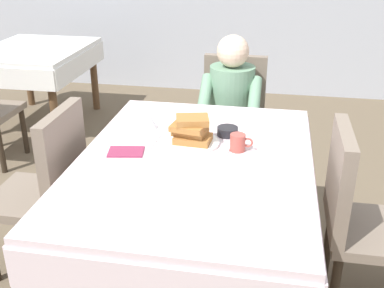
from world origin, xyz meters
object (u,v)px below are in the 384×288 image
Objects in this scene: plate_breakfast at (192,142)px; breakfast_stack at (191,130)px; dining_table_main at (195,175)px; knife_right_of_plate at (229,148)px; bowl_butter at (228,131)px; chair_left_side at (49,183)px; chair_right_side at (357,211)px; chair_diner at (233,114)px; diner_person at (231,103)px; spoon_near_edge at (183,175)px; fork_left_of_plate at (154,142)px; background_table_far at (35,60)px; cup_coffee at (238,143)px; syrup_pitcher at (151,122)px.

plate_breakfast is 1.36× the size of breakfast_stack.
knife_right_of_plate is at bearing 43.01° from dining_table_main.
breakfast_stack is 1.88× the size of bowl_butter.
chair_left_side is 1.00× the size of chair_right_side.
breakfast_stack is at bearing -100.64° from chair_right_side.
breakfast_stack is (-0.11, -1.02, 0.29)m from chair_diner.
diner_person reaches higher than breakfast_stack.
breakfast_stack reaches higher than spoon_near_edge.
diner_person is at bearing -39.60° from chair_left_side.
fork_left_of_plate is 0.38m from knife_right_of_plate.
chair_right_side reaches higher than spoon_near_edge.
dining_table_main is 0.21m from spoon_near_edge.
breakfast_stack is at bearing 86.07° from spoon_near_edge.
chair_left_side is 0.80m from spoon_near_edge.
fork_left_of_plate is (-0.19, -0.02, -0.08)m from breakfast_stack.
dining_table_main is 8.47× the size of fork_left_of_plate.
bowl_butter is (0.17, 0.15, -0.06)m from breakfast_stack.
cup_coffee is at bearing -42.59° from background_table_far.
knife_right_of_plate is at bearing 54.56° from spoon_near_edge.
cup_coffee is (-0.58, 0.12, 0.25)m from chair_right_side.
syrup_pitcher is (-1.07, 0.32, 0.25)m from chair_right_side.
bowl_butter is at bearing -3.19° from syrup_pitcher.
syrup_pitcher is 0.40× the size of knife_right_of_plate.
chair_right_side reaches higher than fork_left_of_plate.
diner_person is at bearing -15.59° from fork_left_of_plate.
dining_table_main is 0.34m from bowl_butter.
diner_person is at bearing 82.51° from breakfast_stack.
cup_coffee is (0.24, -0.03, -0.04)m from breakfast_stack.
chair_right_side reaches higher than knife_right_of_plate.
bowl_butter is at bearing -71.46° from chair_left_side.
cup_coffee is at bearing -9.01° from plate_breakfast.
dining_table_main is 2.74m from background_table_far.
bowl_butter is 0.10× the size of background_table_far.
diner_person reaches higher than chair_diner.
chair_diner is at bearing 86.66° from dining_table_main.
chair_diner is 1.04m from plate_breakfast.
plate_breakfast is 0.24m from cup_coffee.
breakfast_stack reaches higher than fork_left_of_plate.
dining_table_main is at bearing 86.15° from diner_person.
background_table_far is at bearing 122.02° from spoon_near_edge.
chair_left_side is at bearing -168.08° from breakfast_stack.
fork_left_of_plate is (-0.30, -0.88, 0.07)m from diner_person.
background_table_far is at bearing 137.41° from cup_coffee.
diner_person is at bearing 7.70° from knife_right_of_plate.
breakfast_stack is (0.73, 0.15, 0.29)m from chair_left_side.
plate_breakfast is 0.19m from knife_right_of_plate.
chair_right_side is at bearing 124.71° from diner_person.
chair_left_side is at bearing -61.53° from background_table_far.
cup_coffee reaches higher than bowl_butter.
chair_diner is at bearing 83.65° from breakfast_stack.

